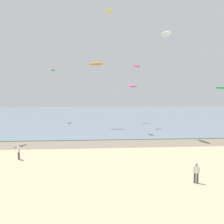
% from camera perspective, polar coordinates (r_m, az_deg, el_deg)
% --- Properties ---
extents(wet_sand_strip, '(120.00, 5.07, 0.01)m').
position_cam_1_polar(wet_sand_strip, '(35.21, -4.07, -7.48)').
color(wet_sand_strip, '#7A6D59').
rests_on(wet_sand_strip, ground).
extents(sea, '(160.00, 70.00, 0.10)m').
position_cam_1_polar(sea, '(72.29, -4.10, -0.82)').
color(sea, slate).
rests_on(sea, ground).
extents(person_nearest_camera, '(0.38, 0.49, 1.71)m').
position_cam_1_polar(person_nearest_camera, '(29.29, -20.94, -8.63)').
color(person_nearest_camera, '#4C4C56').
rests_on(person_nearest_camera, ground).
extents(person_by_waterline, '(0.50, 0.38, 1.71)m').
position_cam_1_polar(person_by_waterline, '(22.04, 19.07, -13.20)').
color(person_by_waterline, '#383842').
rests_on(person_by_waterline, ground).
extents(kite_aloft_1, '(2.82, 2.45, 0.78)m').
position_cam_1_polar(kite_aloft_1, '(55.99, 4.84, 6.03)').
color(kite_aloft_1, '#E54C99').
extents(kite_aloft_2, '(1.54, 3.21, 0.87)m').
position_cam_1_polar(kite_aloft_2, '(40.25, 12.46, 17.34)').
color(kite_aloft_2, white).
extents(kite_aloft_4, '(2.26, 3.22, 0.64)m').
position_cam_1_polar(kite_aloft_4, '(45.42, 24.53, 5.23)').
color(kite_aloft_4, green).
extents(kite_aloft_5, '(3.09, 1.65, 0.71)m').
position_cam_1_polar(kite_aloft_5, '(49.08, -3.76, 11.11)').
color(kite_aloft_5, orange).
extents(kite_aloft_6, '(2.39, 2.33, 0.71)m').
position_cam_1_polar(kite_aloft_6, '(49.14, 5.76, 10.63)').
color(kite_aloft_6, '#E54C99').
extents(kite_aloft_7, '(1.03, 2.65, 0.49)m').
position_cam_1_polar(kite_aloft_7, '(58.97, -13.63, 9.46)').
color(kite_aloft_7, green).
extents(kite_aloft_8, '(0.96, 2.22, 0.39)m').
position_cam_1_polar(kite_aloft_8, '(46.44, -0.69, 22.47)').
color(kite_aloft_8, yellow).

